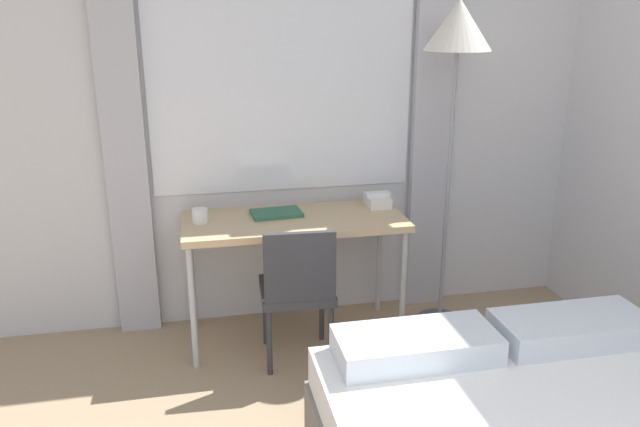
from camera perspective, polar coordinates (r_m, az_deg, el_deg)
name	(u,v)px	position (r m, az deg, el deg)	size (l,w,h in m)	color
wall_back_with_window	(283,108)	(3.83, -3.43, 9.65)	(4.82, 0.13, 2.70)	silver
desk	(294,228)	(3.65, -2.43, -1.37)	(1.29, 0.56, 0.77)	tan
desk_chair	(298,286)	(3.45, -2.05, -6.64)	(0.42, 0.42, 0.83)	#333338
standing_lamp	(457,47)	(3.69, 12.44, 14.65)	(0.38, 0.38, 1.98)	#4C4C51
telephone	(377,200)	(3.85, 5.27, 1.23)	(0.15, 0.18, 0.09)	white
book	(276,213)	(3.68, -4.02, 0.04)	(0.30, 0.21, 0.02)	#33664C
mug	(200,216)	(3.60, -10.91, -0.21)	(0.09, 0.09, 0.08)	white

